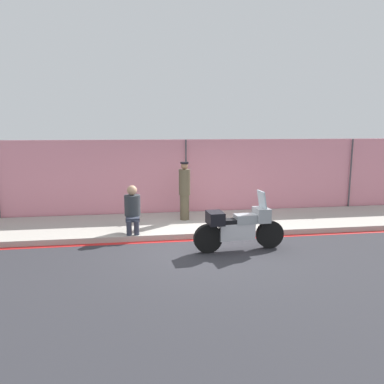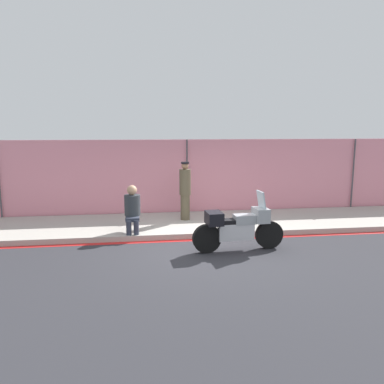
% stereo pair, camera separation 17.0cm
% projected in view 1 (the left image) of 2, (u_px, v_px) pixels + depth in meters
% --- Properties ---
extents(ground_plane, '(120.00, 120.00, 0.00)m').
position_uv_depth(ground_plane, '(205.00, 249.00, 9.18)').
color(ground_plane, '#2D2D33').
extents(sidewalk, '(43.80, 2.67, 0.15)m').
position_uv_depth(sidewalk, '(192.00, 224.00, 11.30)').
color(sidewalk, '#ADA89E').
rests_on(sidewalk, ground_plane).
extents(curb_paint_stripe, '(43.80, 0.18, 0.01)m').
position_uv_depth(curb_paint_stripe, '(200.00, 240.00, 9.93)').
color(curb_paint_stripe, red).
rests_on(curb_paint_stripe, ground_plane).
extents(storefront_fence, '(41.61, 0.17, 2.56)m').
position_uv_depth(storefront_fence, '(186.00, 178.00, 12.49)').
color(storefront_fence, pink).
rests_on(storefront_fence, ground_plane).
extents(motorcycle, '(2.28, 0.61, 1.44)m').
position_uv_depth(motorcycle, '(239.00, 227.00, 9.01)').
color(motorcycle, black).
rests_on(motorcycle, ground_plane).
extents(officer_standing, '(0.35, 0.35, 1.77)m').
position_uv_depth(officer_standing, '(185.00, 190.00, 11.36)').
color(officer_standing, brown).
rests_on(officer_standing, sidewalk).
extents(person_seated_on_curb, '(0.43, 0.68, 1.27)m').
position_uv_depth(person_seated_on_curb, '(132.00, 207.00, 10.05)').
color(person_seated_on_curb, '#2D3342').
rests_on(person_seated_on_curb, sidewalk).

